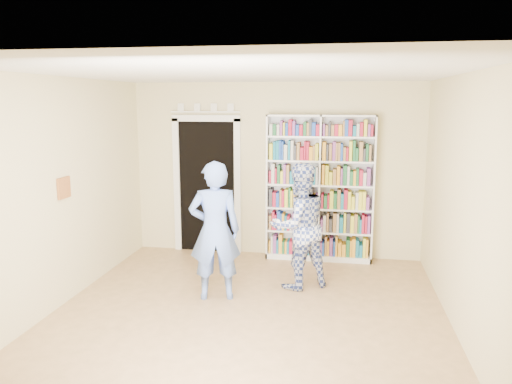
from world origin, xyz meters
TOP-DOWN VIEW (x-y plane):
  - floor at (0.00, 0.00)m, footprint 5.00×5.00m
  - ceiling at (0.00, 0.00)m, footprint 5.00×5.00m
  - wall_back at (0.00, 2.50)m, footprint 4.50×0.00m
  - wall_left at (-2.25, 0.00)m, footprint 0.00×5.00m
  - wall_right at (2.25, 0.00)m, footprint 0.00×5.00m
  - bookshelf at (0.70, 2.34)m, footprint 1.61×0.30m
  - doorway at (-1.10, 2.48)m, footprint 1.10×0.08m
  - wall_art at (-2.23, 0.20)m, footprint 0.03×0.25m
  - man_blue at (-0.49, 0.56)m, footprint 0.71×0.56m
  - man_plaid at (0.49, 1.11)m, footprint 1.01×0.95m
  - paper_sheet at (0.60, 0.95)m, footprint 0.18×0.07m

SIDE VIEW (x-z plane):
  - floor at x=0.00m, z-range 0.00..0.00m
  - man_plaid at x=0.49m, z-range 0.00..1.64m
  - man_blue at x=-0.49m, z-range 0.00..1.72m
  - paper_sheet at x=0.60m, z-range 0.78..1.05m
  - bookshelf at x=0.70m, z-range 0.01..2.23m
  - doorway at x=-1.10m, z-range -0.04..2.39m
  - wall_back at x=0.00m, z-range -0.90..3.60m
  - wall_left at x=-2.25m, z-range -1.15..3.85m
  - wall_right at x=2.25m, z-range -1.15..3.85m
  - wall_art at x=-2.23m, z-range 1.27..1.52m
  - ceiling at x=0.00m, z-range 2.70..2.70m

